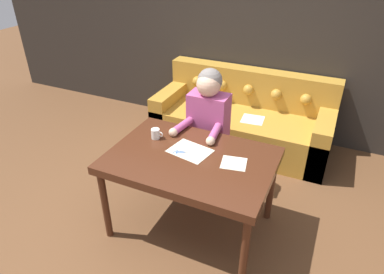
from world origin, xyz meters
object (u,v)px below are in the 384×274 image
Objects in this scene: dining_table at (191,164)px; mug at (156,134)px; couch at (243,120)px; scissors at (182,152)px; person at (208,130)px.

mug reaches higher than dining_table.
couch is 1.66m from scissors.
mug is (-0.32, 0.11, 0.04)m from scissors.
person is (-0.11, 0.63, -0.01)m from dining_table.
person is at bearing 58.10° from mug.
scissors is (0.01, -0.60, 0.09)m from person.
dining_table is 1.04× the size of person.
dining_table is 0.12m from scissors.
mug is at bearing -121.90° from person.
dining_table is at bearing -18.47° from scissors.
person reaches higher than scissors.
dining_table is 1.67m from couch.
couch is 1.60m from mug.
dining_table is 5.68× the size of scissors.
dining_table is at bearing -19.32° from mug.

